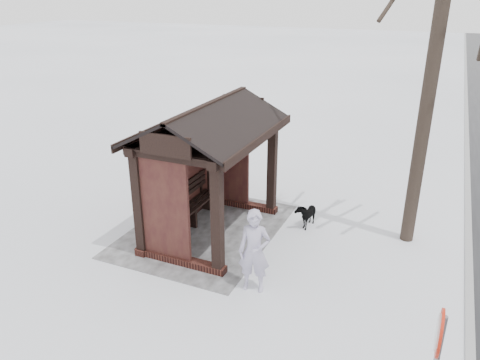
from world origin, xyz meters
The scene contains 7 objects.
ground centered at (0.00, 0.00, 0.00)m, with size 120.00×120.00×0.00m, color white.
kerb centered at (0.00, 5.50, 0.01)m, with size 120.00×0.15×0.06m, color gray.
trampled_patch centered at (0.00, -0.20, 0.01)m, with size 4.20×3.20×0.02m, color #97989D.
bus_shelter centered at (0.00, -0.16, 2.17)m, with size 3.60×2.40×3.09m.
pedestrian centered at (1.68, 1.74, 0.82)m, with size 0.60×0.39×1.64m, color #ACA5C1.
dog centered at (-1.21, 1.91, 0.31)m, with size 0.34×0.74×0.62m, color black.
road_sign centered at (4.03, 4.87, 1.55)m, with size 0.54×0.09×2.13m.
Camera 1 is at (8.60, 4.53, 5.31)m, focal length 35.00 mm.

